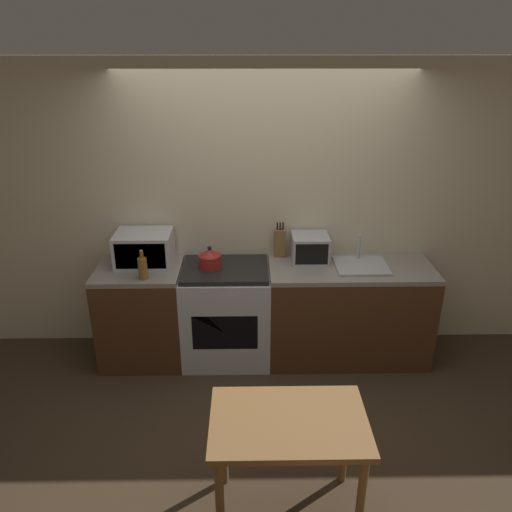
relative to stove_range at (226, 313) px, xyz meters
The scene contains 12 objects.
ground_plane 1.00m from the stove_range, 67.09° to the right, with size 16.00×16.00×0.00m, color #3D2D1E.
wall_back 0.98m from the stove_range, 44.40° to the left, with size 10.00×0.06×2.60m.
counter_left_run 0.75m from the stove_range, behind, with size 0.73×0.62×0.90m.
counter_right_run 1.10m from the stove_range, ahead, with size 1.43×0.62×0.90m.
stove_range is the anchor object (origin of this frame).
kettle 0.55m from the stove_range, behind, with size 0.20×0.20×0.20m.
microwave 0.93m from the stove_range, behind, with size 0.48×0.37×0.29m.
bottle 0.89m from the stove_range, 162.49° to the right, with size 0.08×0.08×0.25m.
knife_block 0.80m from the stove_range, 26.29° to the left, with size 0.10×0.06×0.33m.
toaster_oven 0.95m from the stove_range, 10.70° to the left, with size 0.32×0.29×0.24m.
sink_basin 1.27m from the stove_range, ahead, with size 0.45×0.40×0.24m.
dining_table 1.76m from the stove_range, 75.85° to the right, with size 0.90×0.60×0.73m.
Camera 1 is at (-0.14, -3.10, 2.70)m, focal length 35.00 mm.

